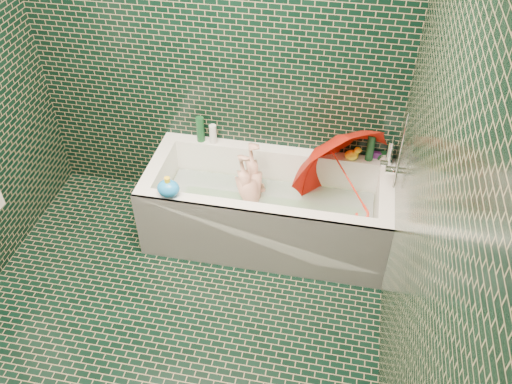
% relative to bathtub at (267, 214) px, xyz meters
% --- Properties ---
extents(floor, '(2.80, 2.80, 0.00)m').
position_rel_bathtub_xyz_m(floor, '(-0.45, -1.01, -0.21)').
color(floor, black).
rests_on(floor, ground).
extents(wall_back, '(2.80, 0.00, 2.80)m').
position_rel_bathtub_xyz_m(wall_back, '(-0.45, 0.39, 1.04)').
color(wall_back, black).
rests_on(wall_back, floor).
extents(wall_right, '(0.00, 2.80, 2.80)m').
position_rel_bathtub_xyz_m(wall_right, '(0.85, -1.01, 1.04)').
color(wall_right, black).
rests_on(wall_right, floor).
extents(bathtub, '(1.70, 0.75, 0.55)m').
position_rel_bathtub_xyz_m(bathtub, '(0.00, 0.00, 0.00)').
color(bathtub, white).
rests_on(bathtub, floor).
extents(bath_mat, '(1.35, 0.47, 0.01)m').
position_rel_bathtub_xyz_m(bath_mat, '(0.00, 0.02, -0.06)').
color(bath_mat, green).
rests_on(bath_mat, bathtub).
extents(water, '(1.48, 0.53, 0.00)m').
position_rel_bathtub_xyz_m(water, '(0.00, 0.02, 0.09)').
color(water, silver).
rests_on(water, bathtub).
extents(faucet, '(0.18, 0.19, 0.55)m').
position_rel_bathtub_xyz_m(faucet, '(0.81, 0.01, 0.56)').
color(faucet, silver).
rests_on(faucet, wall_right).
extents(child, '(0.88, 0.56, 0.26)m').
position_rel_bathtub_xyz_m(child, '(-0.12, 0.04, 0.10)').
color(child, '#DCA089').
rests_on(child, bathtub).
extents(umbrella, '(1.10, 1.14, 1.11)m').
position_rel_bathtub_xyz_m(umbrella, '(0.54, 0.11, 0.33)').
color(umbrella, red).
rests_on(umbrella, bathtub).
extents(soap_bottle_a, '(0.10, 0.10, 0.24)m').
position_rel_bathtub_xyz_m(soap_bottle_a, '(0.78, 0.33, 0.34)').
color(soap_bottle_a, white).
rests_on(soap_bottle_a, bathtub).
extents(soap_bottle_b, '(0.10, 0.10, 0.21)m').
position_rel_bathtub_xyz_m(soap_bottle_b, '(0.71, 0.36, 0.34)').
color(soap_bottle_b, '#5B1E73').
rests_on(soap_bottle_b, bathtub).
extents(soap_bottle_c, '(0.13, 0.13, 0.15)m').
position_rel_bathtub_xyz_m(soap_bottle_c, '(0.77, 0.34, 0.34)').
color(soap_bottle_c, '#134321').
rests_on(soap_bottle_c, bathtub).
extents(bottle_right_tall, '(0.07, 0.07, 0.21)m').
position_rel_bathtub_xyz_m(bottle_right_tall, '(0.66, 0.35, 0.44)').
color(bottle_right_tall, '#134321').
rests_on(bottle_right_tall, bathtub).
extents(bottle_right_pump, '(0.06, 0.06, 0.19)m').
position_rel_bathtub_xyz_m(bottle_right_pump, '(0.80, 0.32, 0.44)').
color(bottle_right_pump, silver).
rests_on(bottle_right_pump, bathtub).
extents(bottle_left_tall, '(0.06, 0.06, 0.20)m').
position_rel_bathtub_xyz_m(bottle_left_tall, '(-0.56, 0.34, 0.44)').
color(bottle_left_tall, '#134321').
rests_on(bottle_left_tall, bathtub).
extents(bottle_left_short, '(0.06, 0.06, 0.15)m').
position_rel_bathtub_xyz_m(bottle_left_short, '(-0.47, 0.33, 0.41)').
color(bottle_left_short, white).
rests_on(bottle_left_short, bathtub).
extents(rubber_duck, '(0.13, 0.09, 0.10)m').
position_rel_bathtub_xyz_m(rubber_duck, '(0.55, 0.32, 0.38)').
color(rubber_duck, yellow).
rests_on(rubber_duck, bathtub).
extents(bath_toy, '(0.16, 0.14, 0.15)m').
position_rel_bathtub_xyz_m(bath_toy, '(-0.60, -0.31, 0.40)').
color(bath_toy, '#1A87EA').
rests_on(bath_toy, bathtub).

